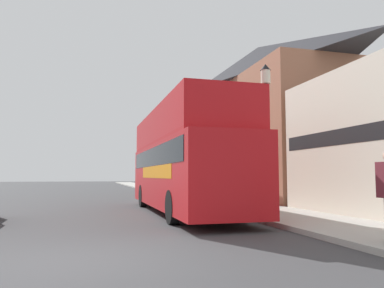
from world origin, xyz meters
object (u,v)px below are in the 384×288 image
parked_car_ahead_of_bus (158,188)px  lamp_post_second (199,144)px  tour_bus (182,168)px  lamp_post_nearest (266,111)px

parked_car_ahead_of_bus → lamp_post_second: 4.22m
tour_bus → lamp_post_nearest: bearing=-59.1°
parked_car_ahead_of_bus → lamp_post_nearest: 11.98m
lamp_post_nearest → lamp_post_second: lamp_post_nearest is taller
tour_bus → parked_car_ahead_of_bus: size_ratio=2.56×
lamp_post_nearest → tour_bus: bearing=120.9°
parked_car_ahead_of_bus → lamp_post_nearest: size_ratio=0.85×
tour_bus → lamp_post_second: lamp_post_second is taller
tour_bus → lamp_post_nearest: 4.37m
lamp_post_nearest → lamp_post_second: bearing=88.5°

